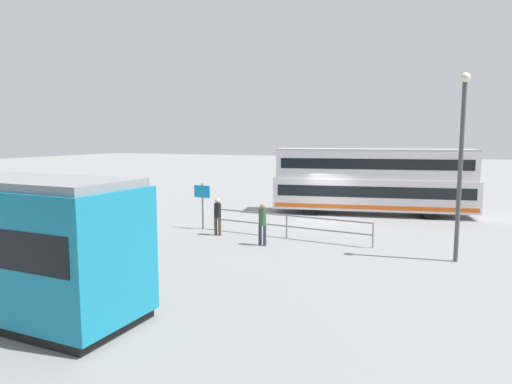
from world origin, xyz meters
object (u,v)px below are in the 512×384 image
(pedestrian_near_railing, at_px, (218,214))
(pedestrian_crossing, at_px, (262,222))
(info_sign, at_px, (202,198))
(street_lamp, at_px, (461,153))
(double_decker_bus, at_px, (372,181))

(pedestrian_near_railing, xyz_separation_m, pedestrian_crossing, (-2.68, 1.08, 0.01))
(info_sign, height_order, street_lamp, street_lamp)
(pedestrian_crossing, xyz_separation_m, info_sign, (4.05, -2.09, 0.53))
(pedestrian_near_railing, distance_m, street_lamp, 10.69)
(double_decker_bus, xyz_separation_m, street_lamp, (-4.42, 9.33, 2.02))
(pedestrian_near_railing, bearing_deg, street_lamp, 176.27)
(pedestrian_near_railing, distance_m, pedestrian_crossing, 2.89)
(pedestrian_crossing, bearing_deg, street_lamp, -176.87)
(double_decker_bus, relative_size, pedestrian_near_railing, 6.71)
(pedestrian_near_railing, bearing_deg, double_decker_bus, -123.88)
(pedestrian_near_railing, height_order, street_lamp, street_lamp)
(double_decker_bus, distance_m, pedestrian_near_railing, 10.48)
(pedestrian_crossing, relative_size, street_lamp, 0.26)
(info_sign, bearing_deg, double_decker_bus, -133.16)
(double_decker_bus, bearing_deg, street_lamp, 115.33)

